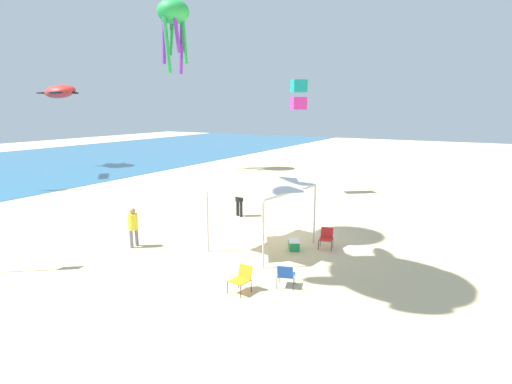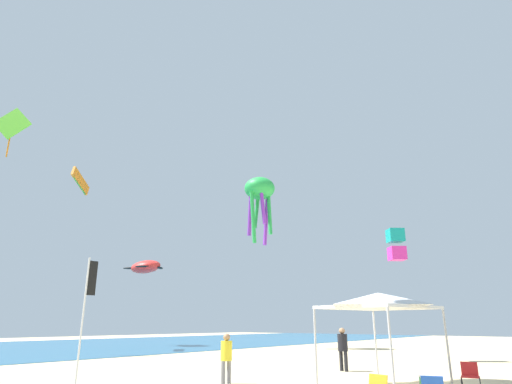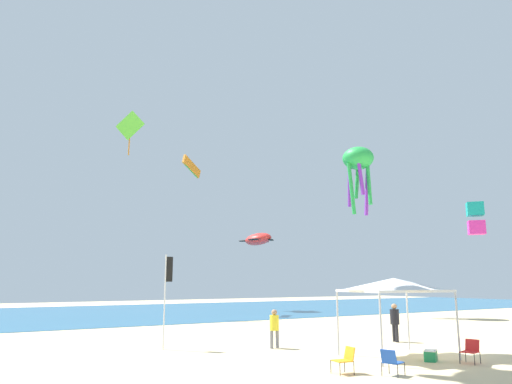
% 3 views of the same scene
% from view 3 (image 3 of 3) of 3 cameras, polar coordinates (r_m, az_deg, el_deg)
% --- Properties ---
extents(ground, '(120.00, 120.00, 0.10)m').
position_cam_3_polar(ground, '(21.80, 20.23, -17.77)').
color(ground, '#D6BC8C').
extents(ocean_strip, '(120.00, 29.32, 0.02)m').
position_cam_3_polar(ocean_strip, '(48.96, -11.93, -13.83)').
color(ocean_strip, '#28668E').
rests_on(ocean_strip, ground).
extents(canopy_tent, '(3.99, 3.37, 3.01)m').
position_cam_3_polar(canopy_tent, '(19.87, 16.19, -10.70)').
color(canopy_tent, '#B7B7BC').
rests_on(canopy_tent, ground).
extents(folding_chair_right_of_tent, '(0.72, 0.64, 0.82)m').
position_cam_3_polar(folding_chair_right_of_tent, '(19.55, 24.34, -16.83)').
color(folding_chair_right_of_tent, black).
rests_on(folding_chair_right_of_tent, ground).
extents(folding_chair_facing_ocean, '(0.69, 0.61, 0.82)m').
position_cam_3_polar(folding_chair_facing_ocean, '(16.27, 10.64, -18.99)').
color(folding_chair_facing_ocean, black).
rests_on(folding_chair_facing_ocean, ground).
extents(folding_chair_left_of_tent, '(0.75, 0.68, 0.82)m').
position_cam_3_polar(folding_chair_left_of_tent, '(16.14, 15.89, -18.85)').
color(folding_chair_left_of_tent, black).
rests_on(folding_chair_left_of_tent, ground).
extents(cooler_box, '(0.74, 0.67, 0.40)m').
position_cam_3_polar(cooler_box, '(19.52, 20.21, -17.93)').
color(cooler_box, '#1E8C4C').
rests_on(cooler_box, ground).
extents(banner_flag, '(0.36, 0.06, 4.07)m').
position_cam_3_polar(banner_flag, '(21.71, -10.74, -11.66)').
color(banner_flag, silver).
rests_on(banner_flag, ground).
extents(person_near_umbrella, '(0.43, 0.46, 1.81)m').
position_cam_3_polar(person_near_umbrella, '(24.96, 16.30, -14.44)').
color(person_near_umbrella, black).
rests_on(person_near_umbrella, ground).
extents(person_watching_sky, '(0.44, 0.39, 1.66)m').
position_cam_3_polar(person_watching_sky, '(21.80, 2.21, -15.69)').
color(person_watching_sky, slate).
rests_on(person_watching_sky, ground).
extents(kite_turtle_red, '(3.72, 4.16, 1.63)m').
position_cam_3_polar(kite_turtle_red, '(49.03, 0.23, -5.68)').
color(kite_turtle_red, red).
extents(kite_parafoil_orange, '(2.66, 1.88, 1.83)m').
position_cam_3_polar(kite_parafoil_orange, '(46.10, -7.73, 3.00)').
color(kite_parafoil_orange, orange).
extents(kite_box_teal, '(1.25, 1.25, 1.87)m').
position_cam_3_polar(kite_box_teal, '(30.30, 24.84, -2.89)').
color(kite_box_teal, teal).
extents(kite_diamond_lime, '(1.98, 2.25, 4.19)m').
position_cam_3_polar(kite_diamond_lime, '(43.95, -14.87, 7.55)').
color(kite_diamond_lime, '#66D82D').
extents(kite_octopus_green, '(2.75, 2.75, 6.11)m').
position_cam_3_polar(kite_octopus_green, '(43.46, 12.15, 3.55)').
color(kite_octopus_green, green).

